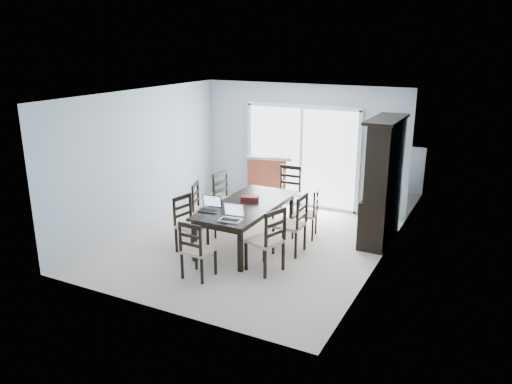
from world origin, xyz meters
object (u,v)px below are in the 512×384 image
at_px(chair_right_mid, 295,218).
at_px(chair_left_near, 187,218).
at_px(chair_left_far, 225,193).
at_px(laptop_dark, 209,208).
at_px(hot_tub, 296,172).
at_px(laptop_silver, 230,217).
at_px(chair_right_near, 270,234).
at_px(chair_right_far, 310,208).
at_px(game_box, 250,198).
at_px(china_hutch, 383,183).
at_px(chair_end_far, 289,186).
at_px(dining_table, 247,208).
at_px(cell_phone, 224,223).
at_px(chair_left_mid, 202,203).
at_px(chair_end_near, 195,244).

bearing_deg(chair_right_mid, chair_left_near, 112.71).
xyz_separation_m(chair_left_far, chair_right_mid, (1.72, -0.64, -0.01)).
bearing_deg(laptop_dark, chair_left_near, -179.34).
bearing_deg(hot_tub, laptop_silver, -81.52).
distance_m(laptop_silver, hot_tub, 4.21).
bearing_deg(laptop_dark, chair_right_near, -17.48).
xyz_separation_m(chair_left_near, chair_right_far, (1.63, 1.50, -0.02)).
bearing_deg(chair_left_far, hot_tub, 178.60).
distance_m(game_box, hot_tub, 3.16).
height_order(chair_left_far, hot_tub, chair_left_far).
height_order(china_hutch, laptop_dark, china_hutch).
bearing_deg(chair_end_far, chair_right_near, 105.16).
relative_size(dining_table, chair_right_mid, 1.85).
relative_size(chair_right_far, laptop_dark, 2.85).
relative_size(chair_right_near, game_box, 3.81).
bearing_deg(chair_end_far, dining_table, 86.27).
xyz_separation_m(laptop_dark, cell_phone, (0.51, -0.39, -0.05)).
xyz_separation_m(chair_end_far, laptop_silver, (0.12, -2.55, 0.18)).
height_order(dining_table, chair_left_far, chair_left_far).
bearing_deg(cell_phone, laptop_dark, 173.43).
xyz_separation_m(china_hutch, chair_left_near, (-2.80, -1.92, -0.49)).
bearing_deg(chair_left_mid, chair_left_near, -4.60).
distance_m(chair_right_far, cell_phone, 1.97).
relative_size(chair_end_far, hot_tub, 0.53).
bearing_deg(laptop_silver, chair_right_near, -3.02).
bearing_deg(china_hutch, dining_table, -148.29).
height_order(china_hutch, chair_end_near, china_hutch).
height_order(laptop_dark, laptop_silver, laptop_silver).
xyz_separation_m(chair_right_far, laptop_silver, (-0.68, -1.68, 0.25)).
relative_size(chair_left_mid, chair_left_far, 0.93).
xyz_separation_m(chair_left_near, chair_end_near, (0.72, -0.86, -0.02)).
bearing_deg(chair_right_near, chair_left_mid, 81.47).
xyz_separation_m(chair_right_mid, laptop_dark, (-1.27, -0.65, 0.18)).
height_order(chair_end_near, cell_phone, chair_end_near).
height_order(cell_phone, game_box, game_box).
bearing_deg(chair_left_mid, chair_left_far, 146.70).
height_order(laptop_silver, hot_tub, hot_tub).
bearing_deg(chair_left_mid, chair_right_near, 44.19).
distance_m(chair_left_mid, cell_phone, 1.55).
height_order(chair_left_near, chair_end_far, chair_end_far).
bearing_deg(hot_tub, laptop_dark, -88.95).
distance_m(chair_end_near, chair_end_far, 3.23).
bearing_deg(chair_end_near, chair_right_mid, 60.88).
relative_size(chair_left_mid, chair_right_far, 1.06).
height_order(chair_end_far, hot_tub, chair_end_far).
relative_size(chair_end_far, laptop_silver, 3.15).
bearing_deg(laptop_silver, chair_left_mid, 134.51).
bearing_deg(chair_right_far, laptop_dark, 128.68).
relative_size(laptop_dark, hot_tub, 0.17).
bearing_deg(dining_table, chair_right_near, -44.53).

